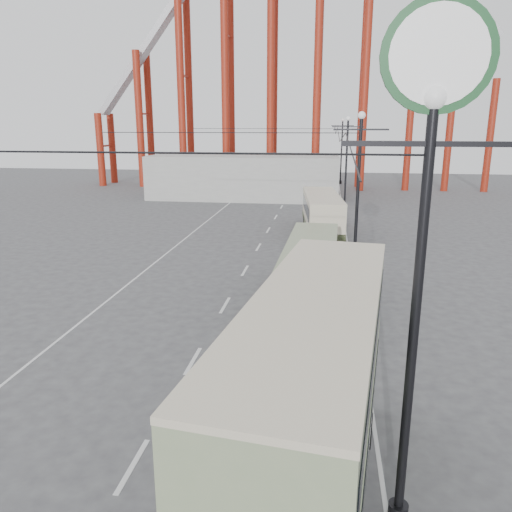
% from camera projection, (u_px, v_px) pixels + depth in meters
% --- Properties ---
extents(ground, '(160.00, 160.00, 0.00)m').
position_uv_depth(ground, '(190.00, 424.00, 14.81)').
color(ground, '#454547').
rests_on(ground, ground).
extents(road_markings, '(12.52, 120.00, 0.01)m').
position_uv_depth(road_markings, '(256.00, 255.00, 33.77)').
color(road_markings, silver).
rests_on(road_markings, ground).
extents(lamp_post_near, '(3.20, 0.44, 10.80)m').
position_uv_depth(lamp_post_near, '(428.00, 168.00, 9.14)').
color(lamp_post_near, black).
rests_on(lamp_post_near, ground).
extents(lamp_post_mid, '(3.20, 0.44, 9.32)m').
position_uv_depth(lamp_post_mid, '(358.00, 191.00, 30.05)').
color(lamp_post_mid, black).
rests_on(lamp_post_mid, ground).
extents(lamp_post_far, '(3.20, 0.44, 9.32)m').
position_uv_depth(lamp_post_far, '(346.00, 163.00, 51.09)').
color(lamp_post_far, black).
rests_on(lamp_post_far, ground).
extents(lamp_post_distant, '(3.20, 0.44, 9.32)m').
position_uv_depth(lamp_post_distant, '(341.00, 151.00, 72.13)').
color(lamp_post_distant, black).
rests_on(lamp_post_distant, ground).
extents(roller_coaster, '(52.95, 5.00, 55.48)m').
position_uv_depth(roller_coaster, '(285.00, 8.00, 63.64)').
color(roller_coaster, maroon).
rests_on(roller_coaster, ground).
extents(fairground_shed, '(22.00, 10.00, 5.00)m').
position_uv_depth(fairground_shed, '(246.00, 176.00, 59.93)').
color(fairground_shed, '#9E9E99').
rests_on(fairground_shed, ground).
extents(double_decker_bus, '(3.72, 10.05, 5.27)m').
position_uv_depth(double_decker_bus, '(313.00, 396.00, 10.80)').
color(double_decker_bus, '#364324').
rests_on(double_decker_bus, ground).
extents(single_decker_green, '(2.73, 10.64, 2.99)m').
position_uv_depth(single_decker_green, '(310.00, 269.00, 24.55)').
color(single_decker_green, gray).
rests_on(single_decker_green, ground).
extents(single_decker_cream, '(3.59, 10.46, 3.19)m').
position_uv_depth(single_decker_cream, '(322.00, 212.00, 39.83)').
color(single_decker_cream, beige).
rests_on(single_decker_cream, ground).
extents(pedestrian, '(0.86, 0.82, 1.99)m').
position_uv_depth(pedestrian, '(294.00, 328.00, 19.27)').
color(pedestrian, black).
rests_on(pedestrian, ground).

